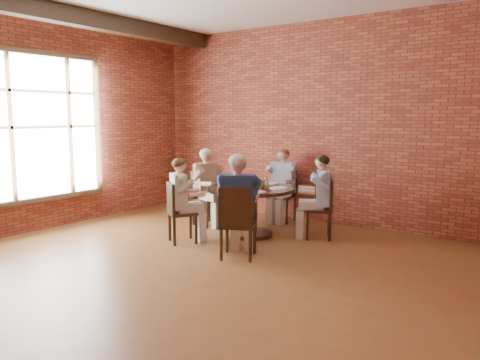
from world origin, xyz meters
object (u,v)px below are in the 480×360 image
Objects in this scene: diner_a at (319,197)px; diner_e at (238,206)px; chair_c at (205,195)px; chair_e at (237,220)px; chair_b at (284,193)px; dining_table at (251,202)px; chair_d at (178,210)px; smartphone at (268,190)px; diner_c at (208,187)px; diner_b at (282,185)px; chair_a at (324,206)px; diner_d at (182,201)px.

diner_a is 1.54m from diner_e.
chair_c is 2.04m from chair_e.
chair_b is 0.95× the size of chair_e.
dining_table is 1.49× the size of chair_d.
smartphone is at bearing -91.56° from chair_c.
diner_b is at bearing -33.08° from diner_c.
chair_c is 0.17m from diner_c.
smartphone is at bearing -75.01° from chair_b.
smartphone is (-0.60, -0.60, 0.27)m from chair_a.
chair_c is at bearing -141.37° from diner_b.
diner_d is at bearing -36.10° from chair_e.
chair_a is 1.02× the size of chair_d.
diner_a is (-0.07, -0.03, 0.14)m from chair_a.
chair_a is at bearing -131.25° from chair_e.
smartphone is at bearing -107.09° from diner_d.
diner_c reaches higher than diner_a.
diner_c is (-1.89, -0.30, 0.02)m from diner_a.
diner_a is at bearing -41.20° from chair_b.
diner_a is 2.00m from chair_c.
diner_e is at bearing -44.90° from chair_a.
chair_c is at bearing 170.44° from dining_table.
chair_c is 0.74× the size of diner_d.
chair_e is 0.70× the size of diner_e.
smartphone is (1.01, 0.84, 0.27)m from chair_d.
chair_c is at bearing -63.25° from diner_e.
chair_e is at bearing -40.87° from diner_a.
diner_e is (0.49, -1.01, 0.14)m from dining_table.
chair_c is 1.97m from diner_e.
chair_d is 0.15m from diner_d.
diner_c is at bearing -65.46° from chair_e.
diner_e is at bearing -64.18° from dining_table.
diner_b is at bearing -99.57° from chair_e.
diner_c is at bearing -138.55° from diner_b.
chair_e is (1.12, -0.20, -0.10)m from diner_d.
chair_e is (0.53, -1.09, -0.02)m from dining_table.
dining_table is 1.09m from chair_a.
diner_c is 1.04× the size of diner_d.
diner_d is (-0.47, -2.08, 0.12)m from chair_b.
dining_table is 1.21m from chair_e.
chair_c is 0.96× the size of chair_e.
dining_table is 0.98× the size of diner_e.
chair_a is 0.95× the size of chair_e.
chair_e is (-0.37, -1.56, -0.11)m from diner_a.
chair_a is 1.29m from chair_b.
chair_b is 0.16m from diner_b.
chair_e is at bearing -79.66° from diner_b.
chair_a is 0.16m from diner_a.
diner_b is 2.22m from diner_e.
diner_e reaches higher than smartphone.
dining_table is 1.47× the size of chair_a.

